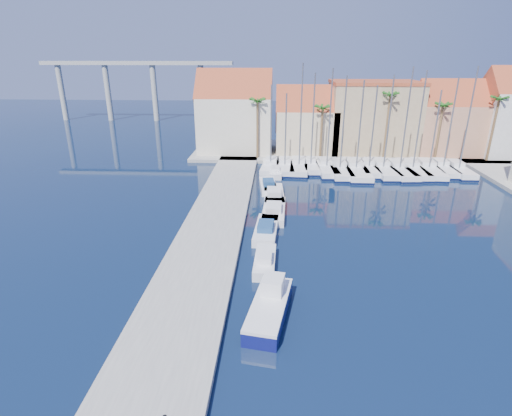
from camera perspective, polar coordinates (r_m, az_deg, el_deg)
The scene contains 36 objects.
ground at distance 26.49m, azimuth 9.09°, elevation -16.51°, with size 260.00×260.00×0.00m, color black.
quay_west at distance 38.31m, azimuth -6.40°, elevation -3.39°, with size 6.00×77.00×0.50m, color gray.
shore_north at distance 71.83m, azimuth 13.42°, elevation 7.84°, with size 54.00×16.00×0.50m, color gray.
fishing_boat at distance 26.75m, azimuth 1.97°, elevation -13.84°, with size 3.19×6.65×2.23m.
motorboat_west_0 at distance 32.39m, azimuth 1.27°, elevation -7.58°, with size 1.78×5.14×1.40m.
motorboat_west_1 at distance 37.96m, azimuth 1.46°, elevation -3.07°, with size 2.41×6.45×1.40m.
motorboat_west_2 at distance 42.53m, azimuth 2.57°, elevation -0.35°, with size 2.52×7.20×1.40m.
motorboat_west_3 at distance 47.29m, azimuth 2.56°, elevation 1.91°, with size 2.60×7.22×1.40m.
motorboat_west_4 at distance 50.65m, azimuth 1.74°, elevation 3.24°, with size 2.55×6.23×1.40m.
motorboat_west_5 at distance 56.70m, azimuth 2.79°, elevation 5.19°, with size 1.72×5.18×1.40m.
motorboat_west_6 at distance 59.88m, azimuth 2.09°, elevation 6.06°, with size 2.55×6.97×1.40m.
sailboat_0 at distance 59.51m, azimuth 2.14°, elevation 6.06°, with size 3.13×9.16×12.17m.
sailboat_1 at distance 59.49m, azimuth 4.10°, elevation 5.99°, with size 2.71×9.14×11.03m.
sailboat_2 at distance 59.68m, azimuth 6.17°, elevation 6.02°, with size 3.19×9.73×14.99m.
sailboat_3 at distance 60.12m, azimuth 7.77°, elevation 6.08°, with size 2.33×8.14×13.73m.
sailboat_4 at distance 59.70m, azimuth 9.96°, elevation 5.81°, with size 3.14×10.19×14.34m.
sailboat_5 at distance 59.12m, azimuth 11.80°, elevation 5.51°, with size 2.91×10.49×13.46m.
sailboat_6 at distance 59.58m, azimuth 13.99°, elevation 5.43°, with size 3.20×11.71×12.89m.
sailboat_7 at distance 60.71m, azimuth 15.75°, elevation 5.58°, with size 2.69×8.94×12.18m.
sailboat_8 at distance 61.00m, azimuth 17.54°, elevation 5.44°, with size 3.45×10.96×13.53m.
sailboat_9 at distance 61.20m, azimuth 19.65°, elevation 5.26°, with size 3.49×10.68×14.58m.
sailboat_10 at distance 62.09m, azimuth 21.29°, elevation 5.26°, with size 3.09×10.46×14.11m.
sailboat_11 at distance 63.13m, azimuth 23.32°, elevation 5.18°, with size 3.59×10.83×11.60m.
sailboat_12 at distance 64.40m, azimuth 25.01°, elevation 5.26°, with size 2.60×9.07×13.17m.
sailboat_13 at distance 64.41m, azimuth 26.83°, elevation 5.00°, with size 2.34×8.68×14.65m.
building_0 at distance 68.89m, azimuth -3.00°, elevation 13.15°, with size 12.30×9.00×13.50m.
building_1 at distance 68.89m, azimuth 7.23°, elevation 11.98°, with size 10.30×8.00×11.00m.
building_2 at distance 71.35m, azimuth 16.26°, elevation 12.42°, with size 14.20×10.20×11.50m.
building_3 at distance 74.09m, azimuth 25.64°, elevation 11.20°, with size 10.30×8.00×12.00m.
building_4 at distance 76.92m, azimuth 32.35°, elevation 11.16°, with size 8.30×8.00×14.00m.
palm_0 at distance 63.32m, azimuth 0.21°, elevation 14.80°, with size 2.60×2.60×10.15m.
palm_1 at distance 63.74m, azimuth 9.49°, elevation 13.71°, with size 2.60×2.60×9.15m.
palm_2 at distance 65.38m, azimuth 18.63°, elevation 14.78°, with size 2.60×2.60×11.15m.
palm_3 at distance 68.03m, azimuth 25.16°, elevation 12.92°, with size 2.60×2.60×9.65m.
palm_4 at distance 71.26m, azimuth 31.39°, elevation 12.92°, with size 2.60×2.60×10.65m.
viaduct at distance 109.18m, azimuth -17.12°, elevation 17.21°, with size 48.00×2.20×14.45m.
Camera 1 is at (-2.92, -20.86, 16.07)m, focal length 28.00 mm.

